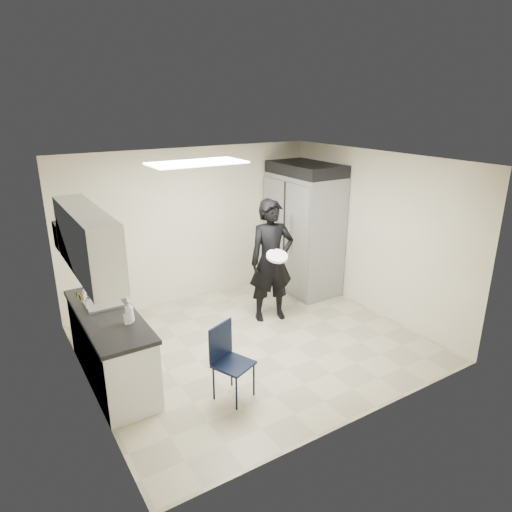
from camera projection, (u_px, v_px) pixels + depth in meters
floor at (254, 343)px, 6.57m from camera, size 4.50×4.50×0.00m
ceiling at (254, 161)px, 5.72m from camera, size 4.50×4.50×0.00m
back_wall at (192, 225)px, 7.75m from camera, size 4.50×0.00×4.50m
left_wall at (81, 294)px, 5.02m from camera, size 0.00×4.00×4.00m
right_wall at (374, 234)px, 7.27m from camera, size 0.00×4.00×4.00m
ceiling_panel at (197, 163)px, 5.75m from camera, size 1.20×0.60×0.02m
lower_counter at (111, 348)px, 5.61m from camera, size 0.60×1.90×0.86m
countertop at (107, 315)px, 5.46m from camera, size 0.64×1.95×0.05m
sink at (104, 308)px, 5.68m from camera, size 0.42×0.40×0.14m
faucet at (86, 300)px, 5.53m from camera, size 0.02×0.02×0.24m
upper_cabinets at (87, 242)px, 5.09m from camera, size 0.35×1.80×0.75m
towel_dispenser at (64, 235)px, 6.05m from camera, size 0.22×0.30×0.35m
notice_sticker_left at (80, 297)px, 5.13m from camera, size 0.00×0.12×0.07m
notice_sticker_right at (77, 295)px, 5.30m from camera, size 0.00×0.12×0.07m
commercial_fridge at (304, 234)px, 8.16m from camera, size 0.80×1.35×2.10m
fridge_compressor at (306, 169)px, 7.79m from camera, size 0.80×1.35×0.20m
folding_chair at (234, 364)px, 5.24m from camera, size 0.51×0.51×0.88m
man_tuxedo at (271, 261)px, 7.04m from camera, size 0.80×0.64×1.93m
bucket_lid at (277, 256)px, 6.76m from camera, size 0.39×0.39×0.04m
soap_bottle_a at (129, 312)px, 5.19m from camera, size 0.13×0.13×0.27m
soap_bottle_b at (127, 317)px, 5.17m from camera, size 0.08×0.08×0.17m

